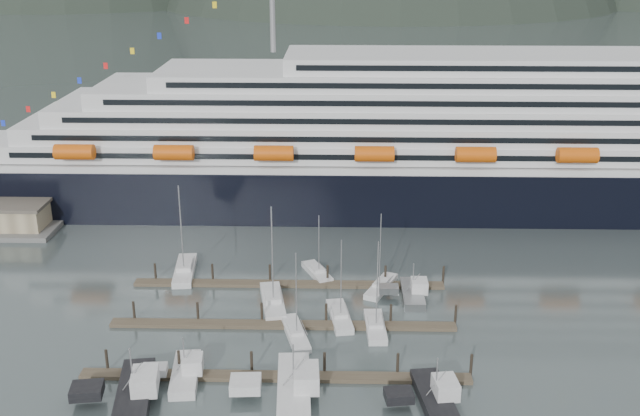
{
  "coord_description": "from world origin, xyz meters",
  "views": [
    {
      "loc": [
        2.36,
        -88.91,
        50.85
      ],
      "look_at": [
        -0.29,
        22.0,
        10.66
      ],
      "focal_mm": 42.0,
      "sensor_mm": 36.0,
      "label": 1
    }
  ],
  "objects_px": {
    "trawler_a": "(132,393)",
    "sailboat_d": "(295,333)",
    "cruise_ship": "(477,146)",
    "sailboat_e": "(185,271)",
    "sailboat_f": "(317,273)",
    "sailboat_h": "(375,327)",
    "sailboat_g": "(381,287)",
    "trawler_c": "(292,389)",
    "trawler_d": "(434,398)",
    "trawler_e": "(412,293)",
    "trawler_b": "(184,373)",
    "sailboat_c": "(340,317)",
    "sailboat_b": "(273,302)"
  },
  "relations": [
    {
      "from": "sailboat_d",
      "to": "trawler_a",
      "type": "relative_size",
      "value": 0.92
    },
    {
      "from": "cruise_ship",
      "to": "sailboat_f",
      "type": "bearing_deg",
      "value": -131.34
    },
    {
      "from": "sailboat_f",
      "to": "trawler_b",
      "type": "xyz_separation_m",
      "value": [
        -15.38,
        -30.38,
        0.43
      ]
    },
    {
      "from": "sailboat_c",
      "to": "sailboat_h",
      "type": "relative_size",
      "value": 0.93
    },
    {
      "from": "sailboat_h",
      "to": "trawler_e",
      "type": "bearing_deg",
      "value": -33.3
    },
    {
      "from": "sailboat_f",
      "to": "trawler_a",
      "type": "xyz_separation_m",
      "value": [
        -20.53,
        -35.02,
        0.56
      ]
    },
    {
      "from": "sailboat_g",
      "to": "sailboat_h",
      "type": "relative_size",
      "value": 0.93
    },
    {
      "from": "sailboat_f",
      "to": "sailboat_h",
      "type": "bearing_deg",
      "value": -177.81
    },
    {
      "from": "cruise_ship",
      "to": "trawler_e",
      "type": "xyz_separation_m",
      "value": [
        -16.33,
        -42.68,
        -11.22
      ]
    },
    {
      "from": "sailboat_e",
      "to": "trawler_a",
      "type": "height_order",
      "value": "sailboat_e"
    },
    {
      "from": "sailboat_g",
      "to": "sailboat_d",
      "type": "bearing_deg",
      "value": 163.61
    },
    {
      "from": "sailboat_h",
      "to": "sailboat_e",
      "type": "bearing_deg",
      "value": 56.69
    },
    {
      "from": "trawler_b",
      "to": "trawler_d",
      "type": "xyz_separation_m",
      "value": [
        29.89,
        -4.64,
        0.05
      ]
    },
    {
      "from": "sailboat_d",
      "to": "trawler_e",
      "type": "xyz_separation_m",
      "value": [
        16.82,
        11.94,
        0.42
      ]
    },
    {
      "from": "trawler_e",
      "to": "sailboat_d",
      "type": "bearing_deg",
      "value": 125.49
    },
    {
      "from": "trawler_a",
      "to": "trawler_d",
      "type": "relative_size",
      "value": 1.22
    },
    {
      "from": "sailboat_c",
      "to": "sailboat_f",
      "type": "relative_size",
      "value": 1.2
    },
    {
      "from": "sailboat_d",
      "to": "sailboat_h",
      "type": "bearing_deg",
      "value": -94.49
    },
    {
      "from": "trawler_d",
      "to": "sailboat_h",
      "type": "bearing_deg",
      "value": 11.16
    },
    {
      "from": "sailboat_f",
      "to": "trawler_e",
      "type": "distance_m",
      "value": 16.37
    },
    {
      "from": "sailboat_d",
      "to": "sailboat_c",
      "type": "bearing_deg",
      "value": -65.86
    },
    {
      "from": "sailboat_f",
      "to": "trawler_a",
      "type": "bearing_deg",
      "value": 126.09
    },
    {
      "from": "sailboat_d",
      "to": "trawler_c",
      "type": "relative_size",
      "value": 0.87
    },
    {
      "from": "sailboat_c",
      "to": "sailboat_e",
      "type": "distance_m",
      "value": 28.94
    },
    {
      "from": "sailboat_e",
      "to": "trawler_e",
      "type": "relative_size",
      "value": 1.67
    },
    {
      "from": "cruise_ship",
      "to": "sailboat_e",
      "type": "relative_size",
      "value": 13.29
    },
    {
      "from": "trawler_c",
      "to": "trawler_e",
      "type": "distance_m",
      "value": 30.73
    },
    {
      "from": "cruise_ship",
      "to": "trawler_d",
      "type": "height_order",
      "value": "cruise_ship"
    },
    {
      "from": "trawler_b",
      "to": "trawler_e",
      "type": "height_order",
      "value": "trawler_b"
    },
    {
      "from": "trawler_e",
      "to": "sailboat_h",
      "type": "bearing_deg",
      "value": 149.44
    },
    {
      "from": "trawler_d",
      "to": "cruise_ship",
      "type": "bearing_deg",
      "value": -20.97
    },
    {
      "from": "sailboat_g",
      "to": "trawler_a",
      "type": "xyz_separation_m",
      "value": [
        -30.52,
        -30.1,
        0.55
      ]
    },
    {
      "from": "trawler_a",
      "to": "sailboat_d",
      "type": "bearing_deg",
      "value": -58.13
    },
    {
      "from": "trawler_c",
      "to": "trawler_d",
      "type": "bearing_deg",
      "value": -97.73
    },
    {
      "from": "sailboat_g",
      "to": "trawler_a",
      "type": "bearing_deg",
      "value": 158.24
    },
    {
      "from": "sailboat_d",
      "to": "sailboat_e",
      "type": "xyz_separation_m",
      "value": [
        -18.86,
        19.66,
        0.05
      ]
    },
    {
      "from": "cruise_ship",
      "to": "sailboat_c",
      "type": "distance_m",
      "value": 57.87
    },
    {
      "from": "trawler_d",
      "to": "sailboat_b",
      "type": "bearing_deg",
      "value": 32.4
    },
    {
      "from": "trawler_b",
      "to": "sailboat_e",
      "type": "bearing_deg",
      "value": 5.28
    },
    {
      "from": "sailboat_h",
      "to": "trawler_b",
      "type": "relative_size",
      "value": 1.42
    },
    {
      "from": "sailboat_g",
      "to": "trawler_e",
      "type": "bearing_deg",
      "value": -98.72
    },
    {
      "from": "sailboat_e",
      "to": "trawler_c",
      "type": "bearing_deg",
      "value": -155.88
    },
    {
      "from": "sailboat_f",
      "to": "sailboat_h",
      "type": "height_order",
      "value": "sailboat_h"
    },
    {
      "from": "sailboat_h",
      "to": "trawler_a",
      "type": "distance_m",
      "value": 33.83
    },
    {
      "from": "sailboat_g",
      "to": "sailboat_h",
      "type": "distance_m",
      "value": 12.85
    },
    {
      "from": "sailboat_g",
      "to": "cruise_ship",
      "type": "bearing_deg",
      "value": -3.87
    },
    {
      "from": "sailboat_e",
      "to": "trawler_d",
      "type": "relative_size",
      "value": 1.35
    },
    {
      "from": "sailboat_b",
      "to": "trawler_e",
      "type": "relative_size",
      "value": 1.72
    },
    {
      "from": "sailboat_h",
      "to": "trawler_c",
      "type": "distance_m",
      "value": 19.17
    },
    {
      "from": "sailboat_b",
      "to": "trawler_c",
      "type": "bearing_deg",
      "value": -179.35
    }
  ]
}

